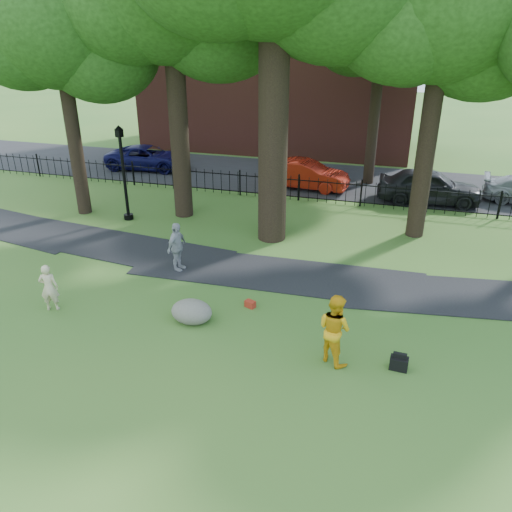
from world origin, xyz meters
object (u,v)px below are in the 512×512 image
(boulder, at_px, (192,310))
(man, at_px, (335,329))
(red_sedan, at_px, (305,175))
(lamppost, at_px, (124,175))
(woman, at_px, (49,288))

(boulder, bearing_deg, man, -9.66)
(man, distance_m, boulder, 4.28)
(red_sedan, bearing_deg, boulder, -176.93)
(lamppost, bearing_deg, red_sedan, 59.79)
(woman, bearing_deg, boulder, 167.30)
(woman, distance_m, boulder, 4.34)
(boulder, bearing_deg, woman, -171.79)
(boulder, relative_size, lamppost, 0.30)
(boulder, xyz_separation_m, red_sedan, (0.50, 13.75, 0.38))
(man, relative_size, lamppost, 0.46)
(man, distance_m, lamppost, 12.82)
(boulder, bearing_deg, lamppost, 130.96)
(lamppost, bearing_deg, boulder, -35.39)
(woman, xyz_separation_m, man, (8.46, -0.09, 0.20))
(lamppost, height_order, red_sedan, lamppost)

